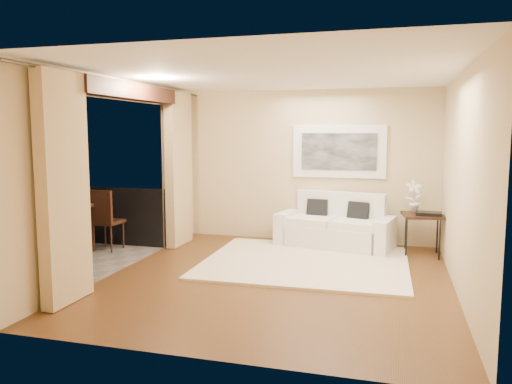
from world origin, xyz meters
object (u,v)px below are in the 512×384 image
(ice_bucket, at_px, (62,197))
(balcony_chair_near, at_px, (52,229))
(bistro_table, at_px, (67,209))
(orchid, at_px, (414,196))
(sofa, at_px, (336,228))
(balcony_chair_far, at_px, (104,216))
(side_table, at_px, (423,218))

(ice_bucket, bearing_deg, balcony_chair_near, -63.69)
(bistro_table, bearing_deg, orchid, 16.86)
(sofa, bearing_deg, bistro_table, -145.80)
(orchid, distance_m, bistro_table, 5.58)
(sofa, xyz_separation_m, balcony_chair_far, (-3.65, -1.32, 0.27))
(side_table, xyz_separation_m, balcony_chair_far, (-5.04, -1.11, -0.02))
(sofa, xyz_separation_m, balcony_chair_near, (-3.85, -2.35, 0.23))
(sofa, bearing_deg, balcony_chair_near, -136.67)
(sofa, xyz_separation_m, bistro_table, (-4.08, -1.67, 0.41))
(balcony_chair_far, bearing_deg, side_table, -165.72)
(balcony_chair_near, bearing_deg, balcony_chair_far, 71.24)
(side_table, xyz_separation_m, ice_bucket, (-5.64, -1.33, 0.30))
(sofa, height_order, ice_bucket, ice_bucket)
(bistro_table, distance_m, balcony_chair_far, 0.57)
(sofa, bearing_deg, balcony_chair_far, -148.08)
(ice_bucket, bearing_deg, orchid, 15.21)
(side_table, bearing_deg, orchid, 129.69)
(side_table, xyz_separation_m, balcony_chair_near, (-5.25, -2.13, -0.05))
(orchid, height_order, balcony_chair_far, orchid)
(bistro_table, relative_size, balcony_chair_near, 0.84)
(orchid, xyz_separation_m, balcony_chair_far, (-4.90, -1.27, -0.33))
(orchid, bearing_deg, balcony_chair_near, -155.78)
(side_table, height_order, balcony_chair_far, balcony_chair_far)
(orchid, relative_size, bistro_table, 0.64)
(side_table, height_order, ice_bucket, ice_bucket)
(balcony_chair_near, bearing_deg, sofa, 24.09)
(orchid, bearing_deg, balcony_chair_far, -165.44)
(side_table, relative_size, balcony_chair_near, 0.71)
(balcony_chair_far, bearing_deg, bistro_table, 40.17)
(sofa, distance_m, side_table, 1.44)
(bistro_table, height_order, balcony_chair_far, balcony_chair_far)
(sofa, distance_m, bistro_table, 4.43)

